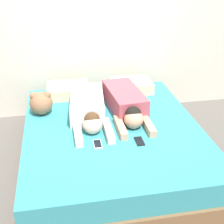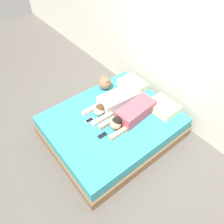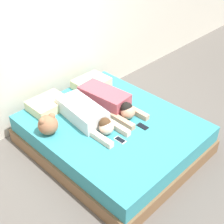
{
  "view_description": "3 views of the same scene",
  "coord_description": "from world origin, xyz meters",
  "px_view_note": "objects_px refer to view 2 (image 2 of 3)",
  "views": [
    {
      "loc": [
        -0.49,
        -2.69,
        1.99
      ],
      "look_at": [
        0.0,
        0.0,
        0.57
      ],
      "focal_mm": 50.0,
      "sensor_mm": 36.0,
      "label": 1
    },
    {
      "loc": [
        1.93,
        -1.55,
        3.15
      ],
      "look_at": [
        0.0,
        0.0,
        0.57
      ],
      "focal_mm": 35.0,
      "sensor_mm": 36.0,
      "label": 2
    },
    {
      "loc": [
        -2.25,
        -2.22,
        2.84
      ],
      "look_at": [
        0.0,
        0.0,
        0.57
      ],
      "focal_mm": 50.0,
      "sensor_mm": 36.0,
      "label": 3
    }
  ],
  "objects_px": {
    "pillow_head_left": "(132,85)",
    "person_right": "(131,114)",
    "plush_toy": "(105,83)",
    "pillow_head_right": "(163,107)",
    "bed": "(112,126)",
    "person_left": "(115,101)",
    "cell_phone_left": "(90,120)",
    "cell_phone_right": "(102,135)"
  },
  "relations": [
    {
      "from": "person_left",
      "to": "person_right",
      "type": "xyz_separation_m",
      "value": [
        0.41,
        0.01,
        0.01
      ]
    },
    {
      "from": "pillow_head_left",
      "to": "cell_phone_left",
      "type": "bearing_deg",
      "value": -80.17
    },
    {
      "from": "person_right",
      "to": "plush_toy",
      "type": "bearing_deg",
      "value": 171.23
    },
    {
      "from": "bed",
      "to": "cell_phone_left",
      "type": "relative_size",
      "value": 14.5
    },
    {
      "from": "cell_phone_right",
      "to": "cell_phone_left",
      "type": "bearing_deg",
      "value": 176.87
    },
    {
      "from": "bed",
      "to": "cell_phone_left",
      "type": "height_order",
      "value": "cell_phone_left"
    },
    {
      "from": "cell_phone_left",
      "to": "plush_toy",
      "type": "relative_size",
      "value": 0.57
    },
    {
      "from": "cell_phone_right",
      "to": "plush_toy",
      "type": "relative_size",
      "value": 0.57
    },
    {
      "from": "pillow_head_right",
      "to": "cell_phone_left",
      "type": "xyz_separation_m",
      "value": [
        -0.59,
        -1.14,
        -0.06
      ]
    },
    {
      "from": "plush_toy",
      "to": "bed",
      "type": "bearing_deg",
      "value": -29.02
    },
    {
      "from": "cell_phone_left",
      "to": "cell_phone_right",
      "type": "height_order",
      "value": "same"
    },
    {
      "from": "pillow_head_left",
      "to": "person_left",
      "type": "distance_m",
      "value": 0.61
    },
    {
      "from": "pillow_head_left",
      "to": "cell_phone_left",
      "type": "relative_size",
      "value": 3.35
    },
    {
      "from": "pillow_head_right",
      "to": "cell_phone_left",
      "type": "relative_size",
      "value": 3.35
    },
    {
      "from": "pillow_head_left",
      "to": "cell_phone_left",
      "type": "distance_m",
      "value": 1.16
    },
    {
      "from": "bed",
      "to": "person_right",
      "type": "distance_m",
      "value": 0.45
    },
    {
      "from": "pillow_head_left",
      "to": "cell_phone_right",
      "type": "height_order",
      "value": "pillow_head_left"
    },
    {
      "from": "person_left",
      "to": "cell_phone_left",
      "type": "bearing_deg",
      "value": -88.18
    },
    {
      "from": "bed",
      "to": "pillow_head_left",
      "type": "relative_size",
      "value": 4.33
    },
    {
      "from": "bed",
      "to": "cell_phone_right",
      "type": "distance_m",
      "value": 0.45
    },
    {
      "from": "pillow_head_left",
      "to": "person_left",
      "type": "height_order",
      "value": "person_left"
    },
    {
      "from": "bed",
      "to": "person_right",
      "type": "relative_size",
      "value": 2.1
    },
    {
      "from": "plush_toy",
      "to": "person_right",
      "type": "bearing_deg",
      "value": -8.77
    },
    {
      "from": "pillow_head_right",
      "to": "plush_toy",
      "type": "relative_size",
      "value": 1.93
    },
    {
      "from": "pillow_head_left",
      "to": "plush_toy",
      "type": "bearing_deg",
      "value": -125.46
    },
    {
      "from": "cell_phone_left",
      "to": "pillow_head_right",
      "type": "bearing_deg",
      "value": 62.88
    },
    {
      "from": "person_right",
      "to": "person_left",
      "type": "bearing_deg",
      "value": -178.03
    },
    {
      "from": "pillow_head_left",
      "to": "pillow_head_right",
      "type": "bearing_deg",
      "value": 0.0
    },
    {
      "from": "pillow_head_right",
      "to": "person_left",
      "type": "bearing_deg",
      "value": -135.98
    },
    {
      "from": "pillow_head_right",
      "to": "person_left",
      "type": "relative_size",
      "value": 0.47
    },
    {
      "from": "pillow_head_left",
      "to": "cell_phone_right",
      "type": "distance_m",
      "value": 1.3
    },
    {
      "from": "bed",
      "to": "cell_phone_right",
      "type": "xyz_separation_m",
      "value": [
        0.19,
        -0.35,
        0.22
      ]
    },
    {
      "from": "pillow_head_left",
      "to": "cell_phone_right",
      "type": "xyz_separation_m",
      "value": [
        0.59,
        -1.16,
        -0.06
      ]
    },
    {
      "from": "pillow_head_right",
      "to": "person_left",
      "type": "xyz_separation_m",
      "value": [
        -0.6,
        -0.58,
        0.03
      ]
    },
    {
      "from": "person_right",
      "to": "plush_toy",
      "type": "distance_m",
      "value": 0.91
    },
    {
      "from": "person_left",
      "to": "cell_phone_right",
      "type": "height_order",
      "value": "person_left"
    },
    {
      "from": "pillow_head_left",
      "to": "person_right",
      "type": "height_order",
      "value": "person_right"
    },
    {
      "from": "person_right",
      "to": "pillow_head_left",
      "type": "bearing_deg",
      "value": 136.18
    },
    {
      "from": "person_left",
      "to": "plush_toy",
      "type": "height_order",
      "value": "plush_toy"
    },
    {
      "from": "pillow_head_right",
      "to": "cell_phone_right",
      "type": "height_order",
      "value": "pillow_head_right"
    },
    {
      "from": "bed",
      "to": "pillow_head_right",
      "type": "distance_m",
      "value": 0.95
    },
    {
      "from": "person_right",
      "to": "cell_phone_left",
      "type": "height_order",
      "value": "person_right"
    }
  ]
}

